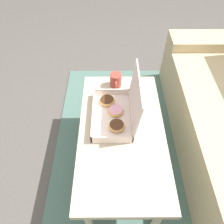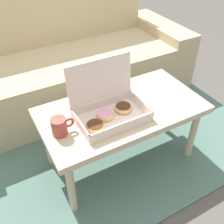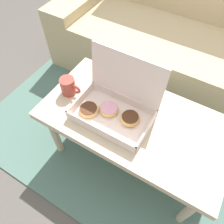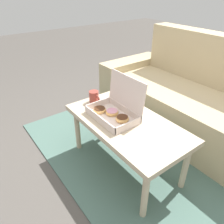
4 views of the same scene
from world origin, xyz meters
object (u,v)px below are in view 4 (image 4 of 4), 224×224
(coffee_mug, at_px, (94,97))
(couch, at_px, (196,103))
(pastry_box, at_px, (115,109))
(coffee_table, at_px, (126,127))

(coffee_mug, bearing_deg, couch, 67.22)
(pastry_box, xyz_separation_m, coffee_mug, (-0.28, -0.01, -0.01))
(couch, xyz_separation_m, coffee_mug, (-0.39, -0.94, 0.20))
(couch, relative_size, pastry_box, 5.34)
(pastry_box, distance_m, coffee_mug, 0.28)
(coffee_table, bearing_deg, coffee_mug, -175.46)
(couch, distance_m, pastry_box, 0.96)
(couch, height_order, coffee_table, couch)
(couch, bearing_deg, coffee_table, -90.00)
(coffee_table, xyz_separation_m, pastry_box, (-0.11, -0.03, 0.11))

